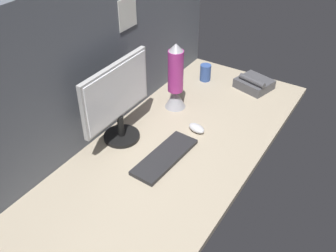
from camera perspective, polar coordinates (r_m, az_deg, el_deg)
name	(u,v)px	position (r cm, az deg, el deg)	size (l,w,h in cm)	color
ground_plane	(171,148)	(187.42, 0.51, -3.35)	(180.00, 80.00, 3.00)	tan
cubicle_wall_back	(104,56)	(185.07, -9.48, 10.30)	(180.00, 5.50, 76.74)	#565B66
monitor	(117,99)	(180.35, -7.56, 4.02)	(45.18, 18.00, 40.48)	black
keyboard	(165,157)	(178.85, -0.46, -4.60)	(37.00, 13.00, 2.00)	#262628
mouse	(197,128)	(195.63, 4.29, -0.32)	(5.60, 9.60, 3.40)	silver
mug_ceramic_blue	(206,72)	(239.12, 5.63, 7.97)	(10.23, 6.67, 10.29)	#38569E
lava_lamp	(176,81)	(206.51, 1.13, 6.65)	(11.58, 11.58, 37.91)	#A5A5AD
desk_phone	(254,83)	(235.72, 12.69, 6.20)	(21.41, 22.81, 8.80)	#4C4C51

